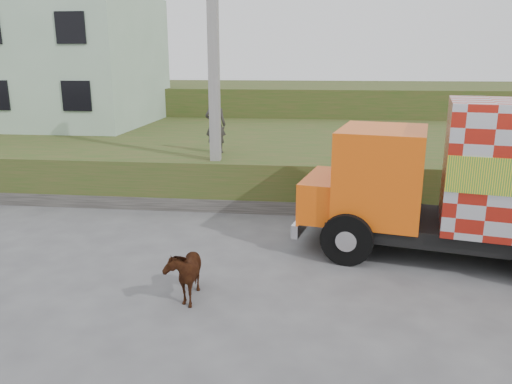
# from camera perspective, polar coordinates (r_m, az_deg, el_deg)

# --- Properties ---
(ground) EXTENTS (120.00, 120.00, 0.00)m
(ground) POSITION_cam_1_polar(r_m,az_deg,el_deg) (11.39, -4.04, -8.43)
(ground) COLOR #474749
(ground) RESTS_ON ground
(embankment) EXTENTS (40.00, 12.00, 1.50)m
(embankment) POSITION_cam_1_polar(r_m,az_deg,el_deg) (20.71, 1.08, 4.45)
(embankment) COLOR #2C4A18
(embankment) RESTS_ON ground
(embankment_far) EXTENTS (40.00, 12.00, 3.00)m
(embankment_far) POSITION_cam_1_polar(r_m,az_deg,el_deg) (32.47, 3.24, 9.56)
(embankment_far) COLOR #2C4A18
(embankment_far) RESTS_ON ground
(retaining_strip) EXTENTS (16.00, 0.50, 0.40)m
(retaining_strip) POSITION_cam_1_polar(r_m,az_deg,el_deg) (15.62, -8.40, -1.26)
(retaining_strip) COLOR #595651
(retaining_strip) RESTS_ON ground
(building) EXTENTS (10.00, 8.00, 6.00)m
(building) POSITION_cam_1_polar(r_m,az_deg,el_deg) (26.66, -23.14, 13.73)
(building) COLOR #A6C3AB
(building) RESTS_ON embankment
(utility_pole) EXTENTS (1.20, 0.30, 8.00)m
(utility_pole) POSITION_cam_1_polar(r_m,az_deg,el_deg) (15.18, -4.82, 13.23)
(utility_pole) COLOR gray
(utility_pole) RESTS_ON ground
(cargo_truck) EXTENTS (8.57, 4.30, 3.66)m
(cargo_truck) POSITION_cam_1_polar(r_m,az_deg,el_deg) (12.34, 26.99, 1.00)
(cargo_truck) COLOR black
(cargo_truck) RESTS_ON ground
(cow) EXTENTS (0.72, 1.35, 1.10)m
(cow) POSITION_cam_1_polar(r_m,az_deg,el_deg) (9.83, -8.19, -8.98)
(cow) COLOR black
(cow) RESTS_ON ground
(pedestrian) EXTENTS (0.69, 0.46, 1.86)m
(pedestrian) POSITION_cam_1_polar(r_m,az_deg,el_deg) (16.60, -4.65, 7.67)
(pedestrian) COLOR #2B2826
(pedestrian) RESTS_ON embankment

